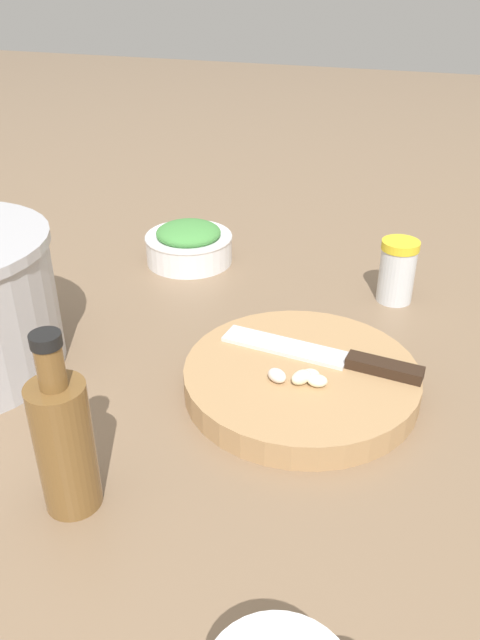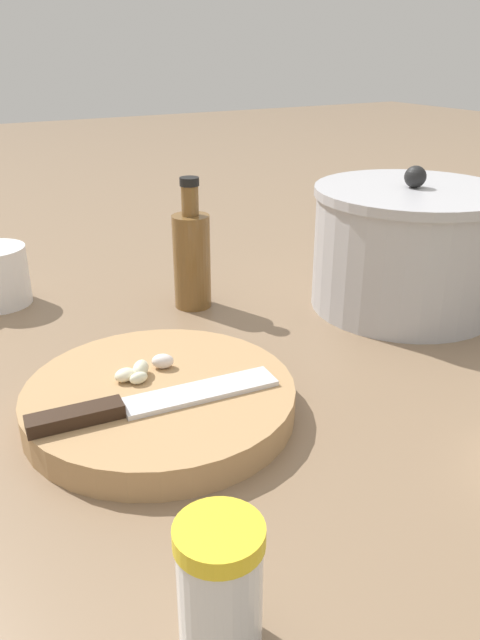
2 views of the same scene
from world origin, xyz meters
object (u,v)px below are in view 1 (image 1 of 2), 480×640
spice_jar (397,271)px  chef_knife (332,357)px  garlic_cloves (299,378)px  oil_bottle (64,441)px  herb_bowl (189,244)px  cutting_board (301,379)px

spice_jar → chef_knife: bearing=169.9°
chef_knife → garlic_cloves: size_ratio=3.44×
spice_jar → oil_bottle: (-0.49, 0.22, 0.02)m
spice_jar → oil_bottle: oil_bottle is taller
chef_knife → herb_bowl: 0.38m
cutting_board → herb_bowl: (0.28, 0.26, 0.02)m
spice_jar → herb_bowl: bearing=86.3°
oil_bottle → chef_knife: bearing=-33.9°
cutting_board → oil_bottle: oil_bottle is taller
garlic_cloves → oil_bottle: oil_bottle is taller
cutting_board → spice_jar: 0.27m
oil_bottle → cutting_board: bearing=-32.3°
garlic_cloves → spice_jar: 0.29m
garlic_cloves → herb_bowl: 0.41m
cutting_board → spice_jar: bearing=-14.9°
herb_bowl → chef_knife: bearing=-130.9°
cutting_board → chef_knife: 0.04m
chef_knife → herb_bowl: herb_bowl is taller
garlic_cloves → herb_bowl: herb_bowl is taller
cutting_board → chef_knife: size_ratio=1.12×
herb_bowl → spice_jar: spice_jar is taller
chef_knife → spice_jar: spice_jar is taller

